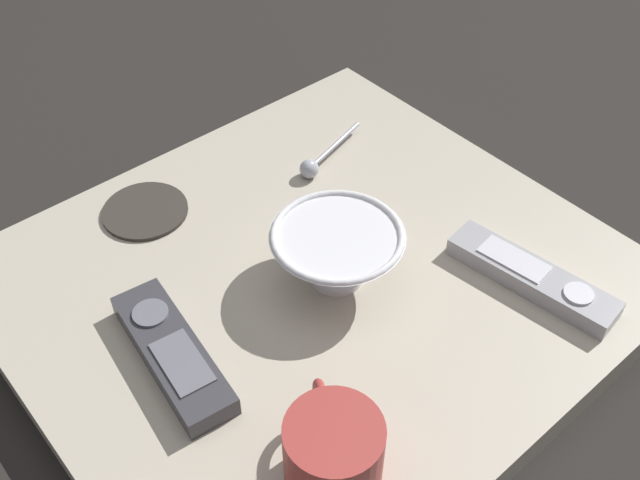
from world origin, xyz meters
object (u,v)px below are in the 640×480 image
object	(u,v)px
teaspoon	(315,164)
tv_remote_far	(532,277)
tv_remote_near	(173,354)
coffee_mug	(333,454)
cereal_bowl	(337,253)
drink_coaster	(145,211)

from	to	relation	value
teaspoon	tv_remote_far	bearing A→B (deg)	-80.06
tv_remote_near	coffee_mug	bearing A→B (deg)	-79.46
cereal_bowl	drink_coaster	world-z (taller)	cereal_bowl
tv_remote_near	tv_remote_far	bearing A→B (deg)	-25.16
cereal_bowl	coffee_mug	distance (m)	0.24
drink_coaster	teaspoon	bearing A→B (deg)	-19.68
coffee_mug	tv_remote_far	size ratio (longest dim) A/B	0.55
coffee_mug	drink_coaster	size ratio (longest dim) A/B	1.05
cereal_bowl	tv_remote_near	bearing A→B (deg)	174.30
cereal_bowl	drink_coaster	bearing A→B (deg)	114.52
teaspoon	drink_coaster	world-z (taller)	teaspoon
tv_remote_far	drink_coaster	bearing A→B (deg)	124.60
cereal_bowl	coffee_mug	size ratio (longest dim) A/B	1.34
cereal_bowl	tv_remote_far	distance (m)	0.22
cereal_bowl	tv_remote_near	size ratio (longest dim) A/B	0.77
drink_coaster	tv_remote_far	bearing A→B (deg)	-55.40
teaspoon	tv_remote_near	bearing A→B (deg)	-155.45
tv_remote_near	tv_remote_far	world-z (taller)	tv_remote_near
teaspoon	drink_coaster	bearing A→B (deg)	160.32
cereal_bowl	teaspoon	size ratio (longest dim) A/B	1.16
teaspoon	tv_remote_near	distance (m)	0.33
tv_remote_far	teaspoon	bearing A→B (deg)	99.94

